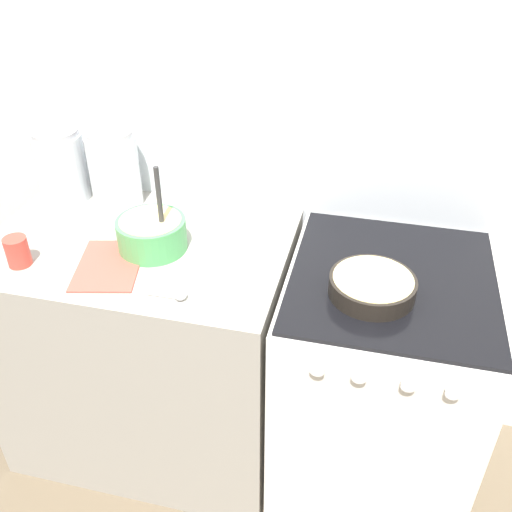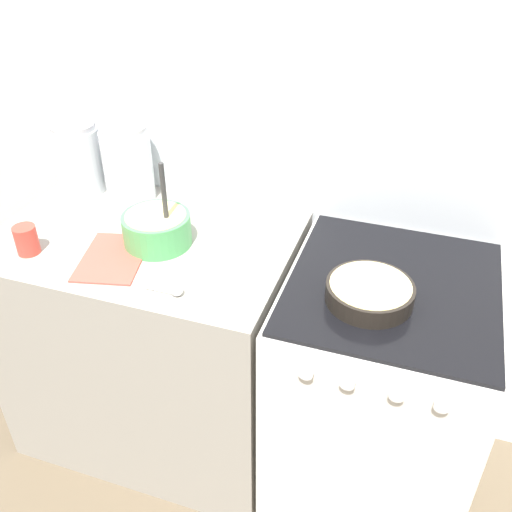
% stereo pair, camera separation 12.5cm
% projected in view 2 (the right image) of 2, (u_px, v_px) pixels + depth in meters
% --- Properties ---
extents(wall_back, '(4.95, 0.05, 2.40)m').
position_uv_depth(wall_back, '(320.00, 128.00, 1.85)').
color(wall_back, silver).
rests_on(wall_back, ground_plane).
extents(countertop_cabinet, '(0.97, 0.67, 0.90)m').
position_uv_depth(countertop_cabinet, '(157.00, 339.00, 2.12)').
color(countertop_cabinet, '#9E998E').
rests_on(countertop_cabinet, ground_plane).
extents(stove, '(0.62, 0.69, 0.90)m').
position_uv_depth(stove, '(376.00, 392.00, 1.90)').
color(stove, white).
rests_on(stove, ground_plane).
extents(mixing_bowl, '(0.22, 0.22, 0.29)m').
position_uv_depth(mixing_bowl, '(157.00, 227.00, 1.80)').
color(mixing_bowl, '#4CA559').
rests_on(mixing_bowl, countertop_cabinet).
extents(baking_pan, '(0.24, 0.24, 0.06)m').
position_uv_depth(baking_pan, '(370.00, 292.00, 1.57)').
color(baking_pan, black).
rests_on(baking_pan, stove).
extents(storage_jar_left, '(0.18, 0.18, 0.26)m').
position_uv_depth(storage_jar_left, '(79.00, 162.00, 2.08)').
color(storage_jar_left, silver).
rests_on(storage_jar_left, countertop_cabinet).
extents(storage_jar_middle, '(0.17, 0.17, 0.27)m').
position_uv_depth(storage_jar_middle, '(128.00, 168.00, 2.02)').
color(storage_jar_middle, silver).
rests_on(storage_jar_middle, countertop_cabinet).
extents(tin_can, '(0.07, 0.07, 0.09)m').
position_uv_depth(tin_can, '(26.00, 240.00, 1.76)').
color(tin_can, '#CC3F33').
rests_on(tin_can, countertop_cabinet).
extents(recipe_page, '(0.24, 0.30, 0.01)m').
position_uv_depth(recipe_page, '(113.00, 258.00, 1.76)').
color(recipe_page, '#CC4C3F').
rests_on(recipe_page, countertop_cabinet).
extents(measuring_spoon, '(0.12, 0.04, 0.04)m').
position_uv_depth(measuring_spoon, '(173.00, 290.00, 1.60)').
color(measuring_spoon, white).
rests_on(measuring_spoon, countertop_cabinet).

